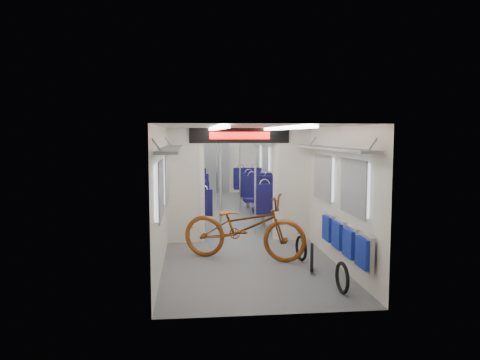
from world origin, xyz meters
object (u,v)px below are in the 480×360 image
at_px(seat_bay_far_left, 192,186).
at_px(stanchion_near_left, 221,183).
at_px(bike_hoop_b, 312,259).
at_px(bike_hoop_c, 301,250).
at_px(bike_hoop_a, 342,279).
at_px(stanchion_near_right, 255,182).
at_px(stanchion_far_left, 217,170).
at_px(flip_bench, 345,239).
at_px(seat_bay_near_left, 193,203).
at_px(stanchion_far_right, 240,171).
at_px(bicycle, 244,227).
at_px(seat_bay_near_right, 267,198).
at_px(seat_bay_far_right, 252,185).

relative_size(seat_bay_far_left, stanchion_near_left, 0.98).
height_order(bike_hoop_b, bike_hoop_c, bike_hoop_b).
bearing_deg(bike_hoop_a, seat_bay_far_left, 103.15).
distance_m(stanchion_near_right, stanchion_far_left, 3.52).
height_order(flip_bench, seat_bay_near_left, seat_bay_near_left).
relative_size(bike_hoop_b, stanchion_far_right, 0.20).
relative_size(bicycle, stanchion_near_right, 0.95).
relative_size(stanchion_near_left, stanchion_near_right, 1.00).
bearing_deg(seat_bay_near_right, stanchion_near_left, -125.56).
xyz_separation_m(bike_hoop_c, seat_bay_near_right, (0.03, 3.84, 0.37)).
xyz_separation_m(seat_bay_near_left, stanchion_far_left, (0.71, 2.10, 0.63)).
distance_m(seat_bay_near_left, seat_bay_near_right, 1.90).
bearing_deg(bike_hoop_c, stanchion_near_left, 121.62).
bearing_deg(flip_bench, stanchion_near_left, 119.86).
height_order(seat_bay_far_right, stanchion_near_left, stanchion_near_left).
bearing_deg(seat_bay_far_right, seat_bay_far_left, 177.44).
height_order(seat_bay_far_left, stanchion_near_right, stanchion_near_right).
bearing_deg(stanchion_near_right, flip_bench, -73.02).
relative_size(flip_bench, stanchion_near_left, 0.90).
height_order(flip_bench, stanchion_near_right, stanchion_near_right).
bearing_deg(stanchion_far_right, stanchion_near_left, -103.09).
distance_m(seat_bay_near_right, stanchion_far_right, 1.64).
height_order(seat_bay_near_right, stanchion_near_right, stanchion_near_right).
height_order(bike_hoop_a, seat_bay_far_left, seat_bay_far_left).
relative_size(bike_hoop_a, stanchion_near_left, 0.19).
xyz_separation_m(stanchion_near_left, stanchion_near_right, (0.76, 0.14, 0.00)).
relative_size(bicycle, stanchion_near_left, 0.95).
distance_m(bike_hoop_c, seat_bay_near_right, 3.86).
bearing_deg(stanchion_near_left, bicycle, -81.07).
bearing_deg(bicycle, bike_hoop_b, -111.43).
distance_m(flip_bench, seat_bay_far_left, 8.16).
bearing_deg(seat_bay_near_left, seat_bay_far_right, 60.26).
xyz_separation_m(bicycle, seat_bay_near_right, (1.00, 3.63, -0.00)).
bearing_deg(seat_bay_near_right, seat_bay_near_left, -170.76).
distance_m(seat_bay_near_right, seat_bay_far_left, 3.58).
bearing_deg(seat_bay_near_right, stanchion_near_right, -107.72).
xyz_separation_m(bike_hoop_a, seat_bay_far_left, (-2.01, 8.59, 0.37)).
distance_m(seat_bay_far_left, stanchion_far_right, 2.18).
bearing_deg(bike_hoop_a, bike_hoop_c, 95.64).
bearing_deg(bicycle, seat_bay_far_left, 28.42).
relative_size(flip_bench, seat_bay_near_right, 0.91).
bearing_deg(stanchion_far_right, bike_hoop_a, -84.49).
bearing_deg(bike_hoop_c, seat_bay_far_right, 89.74).
xyz_separation_m(flip_bench, seat_bay_far_right, (-0.42, 7.74, -0.01)).
relative_size(bicycle, seat_bay_near_right, 0.95).
distance_m(flip_bench, stanchion_far_right, 6.31).
height_order(seat_bay_near_left, stanchion_near_left, stanchion_near_left).
bearing_deg(stanchion_near_left, flip_bench, -60.14).
bearing_deg(stanchion_near_left, stanchion_near_right, 10.40).
height_order(bike_hoop_b, seat_bay_far_right, seat_bay_far_right).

